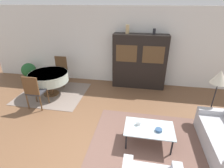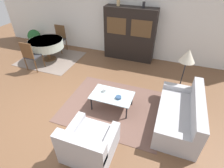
# 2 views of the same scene
# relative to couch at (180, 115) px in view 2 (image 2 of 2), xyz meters

# --- Properties ---
(ground_plane) EXTENTS (14.00, 14.00, 0.00)m
(ground_plane) POSITION_rel_couch_xyz_m (-2.80, -0.52, -0.29)
(ground_plane) COLOR brown
(wall_back) EXTENTS (10.00, 0.06, 2.70)m
(wall_back) POSITION_rel_couch_xyz_m (-2.80, 3.11, 1.06)
(wall_back) COLOR white
(wall_back) RESTS_ON ground_plane
(area_rug) EXTENTS (2.54, 2.05, 0.01)m
(area_rug) POSITION_rel_couch_xyz_m (-1.62, 0.05, -0.29)
(area_rug) COLOR brown
(area_rug) RESTS_ON ground_plane
(dining_rug) EXTENTS (2.11, 1.85, 0.01)m
(dining_rug) POSITION_rel_couch_xyz_m (-4.78, 1.74, -0.29)
(dining_rug) COLOR gray
(dining_rug) RESTS_ON ground_plane
(couch) EXTENTS (0.87, 1.76, 0.83)m
(couch) POSITION_rel_couch_xyz_m (0.00, 0.00, 0.00)
(couch) COLOR #B2B2B7
(couch) RESTS_ON ground_plane
(armchair) EXTENTS (0.94, 0.90, 0.80)m
(armchair) POSITION_rel_couch_xyz_m (-1.62, -1.38, -0.00)
(armchair) COLOR #B2B2B7
(armchair) RESTS_ON ground_plane
(coffee_table) EXTENTS (1.04, 0.64, 0.40)m
(coffee_table) POSITION_rel_couch_xyz_m (-1.65, 0.01, 0.08)
(coffee_table) COLOR black
(coffee_table) RESTS_ON area_rug
(display_cabinet) EXTENTS (1.81, 0.46, 1.86)m
(display_cabinet) POSITION_rel_couch_xyz_m (-2.00, 2.83, 0.64)
(display_cabinet) COLOR black
(display_cabinet) RESTS_ON ground_plane
(dining_table) EXTENTS (1.22, 1.22, 0.76)m
(dining_table) POSITION_rel_couch_xyz_m (-4.81, 1.69, 0.32)
(dining_table) COLOR brown
(dining_table) RESTS_ON dining_rug
(dining_chair_near) EXTENTS (0.44, 0.44, 1.01)m
(dining_chair_near) POSITION_rel_couch_xyz_m (-4.81, 0.85, 0.29)
(dining_chair_near) COLOR brown
(dining_chair_near) RESTS_ON dining_rug
(dining_chair_far) EXTENTS (0.44, 0.44, 1.01)m
(dining_chair_far) POSITION_rel_couch_xyz_m (-4.81, 2.52, 0.29)
(dining_chair_far) COLOR brown
(dining_chair_far) RESTS_ON dining_rug
(floor_lamp) EXTENTS (0.39, 0.39, 1.38)m
(floor_lamp) POSITION_rel_couch_xyz_m (-0.07, 1.15, 0.87)
(floor_lamp) COLOR black
(floor_lamp) RESTS_ON ground_plane
(cup) EXTENTS (0.09, 0.09, 0.09)m
(cup) POSITION_rel_couch_xyz_m (-1.88, 0.08, 0.17)
(cup) COLOR white
(cup) RESTS_ON coffee_table
(bowl) EXTENTS (0.14, 0.14, 0.05)m
(bowl) POSITION_rel_couch_xyz_m (-1.46, -0.06, 0.15)
(bowl) COLOR #33517A
(bowl) RESTS_ON coffee_table
(vase_tall) EXTENTS (0.12, 0.12, 0.28)m
(vase_tall) POSITION_rel_couch_xyz_m (-2.45, 2.83, 1.71)
(vase_tall) COLOR tan
(vase_tall) RESTS_ON display_cabinet
(vase_short) EXTENTS (0.09, 0.09, 0.18)m
(vase_short) POSITION_rel_couch_xyz_m (-1.60, 2.83, 1.66)
(vase_short) COLOR #232328
(vase_short) RESTS_ON display_cabinet
(potted_plant) EXTENTS (0.53, 0.53, 0.69)m
(potted_plant) POSITION_rel_couch_xyz_m (-6.16, 2.59, 0.10)
(potted_plant) COLOR beige
(potted_plant) RESTS_ON ground_plane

